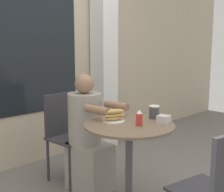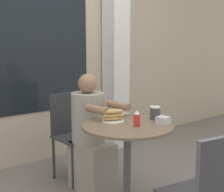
{
  "view_description": "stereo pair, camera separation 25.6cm",
  "coord_description": "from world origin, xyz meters",
  "px_view_note": "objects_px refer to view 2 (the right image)",
  "views": [
    {
      "loc": [
        -1.76,
        -1.62,
        1.38
      ],
      "look_at": [
        0.0,
        0.2,
        0.94
      ],
      "focal_mm": 50.0,
      "sensor_mm": 36.0,
      "label": 1
    },
    {
      "loc": [
        -1.56,
        -1.79,
        1.38
      ],
      "look_at": [
        0.0,
        0.2,
        0.94
      ],
      "focal_mm": 50.0,
      "sensor_mm": 36.0,
      "label": 2
    }
  ],
  "objects_px": {
    "cafe_table": "(127,148)",
    "seated_diner": "(91,140)",
    "drink_cup": "(155,113)",
    "condiment_bottle": "(137,119)",
    "empty_chair_across": "(208,190)",
    "sandwich_on_plate": "(113,116)",
    "diner_chair": "(71,127)"
  },
  "relations": [
    {
      "from": "cafe_table",
      "to": "condiment_bottle",
      "type": "relative_size",
      "value": 5.98
    },
    {
      "from": "diner_chair",
      "to": "sandwich_on_plate",
      "type": "height_order",
      "value": "diner_chair"
    },
    {
      "from": "diner_chair",
      "to": "drink_cup",
      "type": "relative_size",
      "value": 7.95
    },
    {
      "from": "sandwich_on_plate",
      "to": "drink_cup",
      "type": "height_order",
      "value": "drink_cup"
    },
    {
      "from": "empty_chair_across",
      "to": "condiment_bottle",
      "type": "distance_m",
      "value": 0.77
    },
    {
      "from": "cafe_table",
      "to": "diner_chair",
      "type": "bearing_deg",
      "value": 90.12
    },
    {
      "from": "drink_cup",
      "to": "condiment_bottle",
      "type": "xyz_separation_m",
      "value": [
        -0.27,
        -0.07,
        0.0
      ]
    },
    {
      "from": "cafe_table",
      "to": "drink_cup",
      "type": "distance_m",
      "value": 0.38
    },
    {
      "from": "seated_diner",
      "to": "condiment_bottle",
      "type": "bearing_deg",
      "value": 86.58
    },
    {
      "from": "diner_chair",
      "to": "empty_chair_across",
      "type": "bearing_deg",
      "value": 83.18
    },
    {
      "from": "empty_chair_across",
      "to": "condiment_bottle",
      "type": "xyz_separation_m",
      "value": [
        0.09,
        0.72,
        0.28
      ]
    },
    {
      "from": "seated_diner",
      "to": "empty_chair_across",
      "type": "height_order",
      "value": "seated_diner"
    },
    {
      "from": "sandwich_on_plate",
      "to": "empty_chair_across",
      "type": "bearing_deg",
      "value": -92.25
    },
    {
      "from": "sandwich_on_plate",
      "to": "condiment_bottle",
      "type": "distance_m",
      "value": 0.24
    },
    {
      "from": "cafe_table",
      "to": "drink_cup",
      "type": "xyz_separation_m",
      "value": [
        0.29,
        -0.02,
        0.25
      ]
    },
    {
      "from": "seated_diner",
      "to": "condiment_bottle",
      "type": "relative_size",
      "value": 8.86
    },
    {
      "from": "empty_chair_across",
      "to": "sandwich_on_plate",
      "type": "height_order",
      "value": "empty_chair_across"
    },
    {
      "from": "seated_diner",
      "to": "condiment_bottle",
      "type": "height_order",
      "value": "seated_diner"
    },
    {
      "from": "empty_chair_across",
      "to": "condiment_bottle",
      "type": "relative_size",
      "value": 7.05
    },
    {
      "from": "diner_chair",
      "to": "drink_cup",
      "type": "distance_m",
      "value": 0.98
    },
    {
      "from": "diner_chair",
      "to": "condiment_bottle",
      "type": "height_order",
      "value": "diner_chair"
    },
    {
      "from": "drink_cup",
      "to": "condiment_bottle",
      "type": "bearing_deg",
      "value": -166.23
    },
    {
      "from": "cafe_table",
      "to": "condiment_bottle",
      "type": "bearing_deg",
      "value": -75.61
    },
    {
      "from": "seated_diner",
      "to": "condiment_bottle",
      "type": "xyz_separation_m",
      "value": [
        0.01,
        -0.61,
        0.32
      ]
    },
    {
      "from": "diner_chair",
      "to": "empty_chair_across",
      "type": "distance_m",
      "value": 1.68
    },
    {
      "from": "seated_diner",
      "to": "empty_chair_across",
      "type": "bearing_deg",
      "value": 82.17
    },
    {
      "from": "cafe_table",
      "to": "empty_chair_across",
      "type": "height_order",
      "value": "empty_chair_across"
    },
    {
      "from": "cafe_table",
      "to": "seated_diner",
      "type": "distance_m",
      "value": 0.53
    },
    {
      "from": "diner_chair",
      "to": "seated_diner",
      "type": "distance_m",
      "value": 0.35
    },
    {
      "from": "diner_chair",
      "to": "seated_diner",
      "type": "relative_size",
      "value": 0.8
    },
    {
      "from": "empty_chair_across",
      "to": "condiment_bottle",
      "type": "height_order",
      "value": "empty_chair_across"
    },
    {
      "from": "cafe_table",
      "to": "diner_chair",
      "type": "xyz_separation_m",
      "value": [
        -0.0,
        0.88,
        -0.02
      ]
    }
  ]
}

